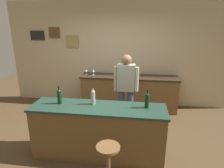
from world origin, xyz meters
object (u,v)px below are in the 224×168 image
object	(u,v)px
wine_glass_a	(86,70)
wine_bottle_b	(93,97)
wine_bottle_c	(147,100)
wine_glass_b	(93,71)
bartender	(126,87)
bar_stool	(108,160)
wine_bottle_a	(59,96)

from	to	relation	value
wine_glass_a	wine_bottle_b	bearing A→B (deg)	-71.66
wine_bottle_b	wine_glass_a	bearing A→B (deg)	108.34
wine_glass_a	wine_bottle_c	bearing A→B (deg)	-52.49
wine_glass_b	bartender	bearing A→B (deg)	-47.36
wine_bottle_c	bar_stool	bearing A→B (deg)	-123.27
wine_bottle_b	wine_glass_a	distance (m)	2.11
wine_bottle_b	wine_glass_a	xyz separation A→B (m)	(-0.66, 2.00, -0.05)
bartender	wine_bottle_c	world-z (taller)	bartender
bartender	wine_glass_a	xyz separation A→B (m)	(-1.15, 1.06, 0.07)
bartender	wine_glass_a	distance (m)	1.56
bar_stool	wine_glass_b	bearing A→B (deg)	106.89
wine_bottle_a	wine_glass_a	world-z (taller)	wine_bottle_a
bartender	wine_glass_b	xyz separation A→B (m)	(-0.94, 1.02, 0.07)
wine_bottle_a	wine_bottle_c	bearing A→B (deg)	1.19
bar_stool	wine_bottle_c	world-z (taller)	wine_bottle_c
wine_bottle_a	wine_bottle_b	distance (m)	0.57
wine_bottle_c	wine_glass_a	xyz separation A→B (m)	(-1.55, 2.02, -0.05)
bar_stool	wine_glass_a	bearing A→B (deg)	110.47
wine_bottle_b	wine_bottle_c	bearing A→B (deg)	-1.23
wine_glass_a	wine_glass_b	world-z (taller)	same
wine_glass_a	bartender	bearing A→B (deg)	-42.65
wine_bottle_c	wine_glass_b	world-z (taller)	wine_bottle_c
bar_stool	wine_glass_b	distance (m)	2.94
bar_stool	wine_bottle_c	xyz separation A→B (m)	(0.51, 0.77, 0.60)
wine_glass_a	bar_stool	bearing A→B (deg)	-69.53
wine_bottle_b	wine_glass_a	size ratio (longest dim) A/B	1.97
bartender	wine_bottle_c	size ratio (longest dim) A/B	5.29
bartender	wine_glass_a	world-z (taller)	bartender
wine_bottle_a	wine_glass_b	distance (m)	2.02
wine_bottle_a	wine_bottle_c	size ratio (longest dim) A/B	1.00
wine_bottle_a	wine_glass_a	distance (m)	2.05
bartender	wine_glass_b	size ratio (longest dim) A/B	10.45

